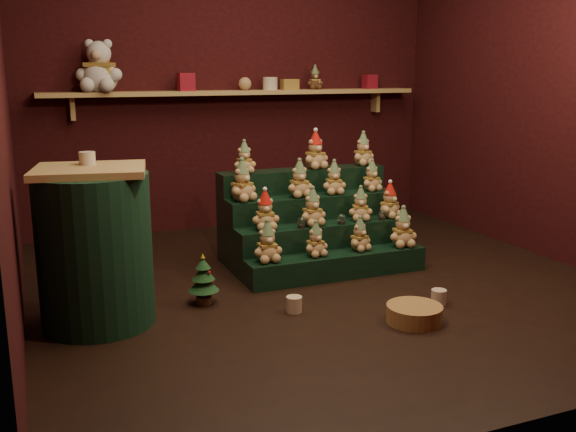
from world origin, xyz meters
name	(u,v)px	position (x,y,z in m)	size (l,w,h in m)	color
ground	(324,285)	(0.00, 0.00, 0.00)	(4.00, 4.00, 0.00)	black
back_wall	(234,81)	(0.00, 2.05, 1.40)	(4.00, 0.10, 2.80)	black
front_wall	(560,99)	(0.00, -2.05, 1.40)	(4.00, 0.10, 2.80)	black
right_wall	(561,84)	(2.05, 0.00, 1.40)	(0.10, 4.00, 2.80)	black
back_shelf	(240,93)	(0.00, 1.87, 1.29)	(3.60, 0.26, 0.24)	tan
riser_tier_front	(337,265)	(0.17, 0.12, 0.09)	(1.40, 0.22, 0.18)	black
riser_tier_midfront	(325,246)	(0.17, 0.34, 0.18)	(1.40, 0.22, 0.36)	black
riser_tier_midback	(313,229)	(0.17, 0.56, 0.27)	(1.40, 0.22, 0.54)	black
riser_tier_back	(302,212)	(0.17, 0.78, 0.36)	(1.40, 0.22, 0.72)	black
teddy_0	(267,242)	(-0.38, 0.14, 0.33)	(0.21, 0.19, 0.29)	tan
teddy_1	(316,239)	(-0.01, 0.13, 0.31)	(0.18, 0.16, 0.25)	tan
teddy_2	(360,234)	(0.36, 0.14, 0.31)	(0.18, 0.16, 0.25)	tan
teddy_3	(403,227)	(0.72, 0.12, 0.33)	(0.22, 0.20, 0.30)	tan
teddy_4	(265,210)	(-0.32, 0.35, 0.50)	(0.21, 0.18, 0.29)	tan
teddy_5	(313,207)	(0.06, 0.34, 0.50)	(0.20, 0.18, 0.28)	tan
teddy_6	(360,204)	(0.47, 0.34, 0.49)	(0.19, 0.17, 0.26)	tan
teddy_7	(390,200)	(0.73, 0.35, 0.50)	(0.20, 0.18, 0.28)	tan
teddy_8	(242,180)	(-0.42, 0.58, 0.70)	(0.22, 0.20, 0.31)	tan
teddy_9	(299,179)	(0.04, 0.55, 0.68)	(0.21, 0.18, 0.29)	tan
teddy_10	(334,178)	(0.34, 0.56, 0.67)	(0.19, 0.17, 0.26)	tan
teddy_11	(372,176)	(0.70, 0.57, 0.67)	(0.18, 0.16, 0.25)	tan
teddy_12	(244,157)	(-0.33, 0.77, 0.84)	(0.18, 0.16, 0.25)	tan
teddy_13	(315,150)	(0.28, 0.77, 0.87)	(0.21, 0.19, 0.30)	tan
teddy_14	(363,149)	(0.73, 0.79, 0.86)	(0.19, 0.18, 0.27)	tan
snow_globe_a	(301,222)	(-0.05, 0.28, 0.40)	(0.06, 0.06, 0.08)	black
snow_globe_b	(342,219)	(0.28, 0.28, 0.40)	(0.06, 0.06, 0.08)	black
snow_globe_c	(382,215)	(0.63, 0.28, 0.40)	(0.06, 0.06, 0.08)	black
side_table	(95,248)	(-1.57, -0.12, 0.47)	(0.71, 0.67, 0.96)	tan
table_ornament	(87,158)	(-1.57, -0.02, 1.00)	(0.09, 0.09, 0.08)	beige
mini_christmas_tree	(203,279)	(-0.90, -0.04, 0.17)	(0.20, 0.20, 0.35)	#4B341A
mug_left	(294,304)	(-0.40, -0.41, 0.05)	(0.10, 0.10, 0.10)	beige
mug_right	(439,297)	(0.53, -0.64, 0.05)	(0.10, 0.10, 0.10)	beige
wicker_basket	(414,314)	(0.21, -0.84, 0.05)	(0.34, 0.34, 0.11)	olive
white_bear	(99,59)	(-1.26, 1.84, 1.60)	(0.39, 0.36, 0.55)	white
brown_bear	(315,78)	(0.76, 1.84, 1.43)	(0.16, 0.14, 0.22)	#462E17
gift_tin_red_a	(186,82)	(-0.51, 1.85, 1.40)	(0.14, 0.14, 0.16)	maroon
gift_tin_cream	(270,84)	(0.30, 1.85, 1.38)	(0.14, 0.14, 0.12)	beige
gift_tin_red_b	(370,82)	(1.37, 1.85, 1.39)	(0.12, 0.12, 0.14)	maroon
shelf_plush_ball	(245,84)	(0.04, 1.85, 1.38)	(0.12, 0.12, 0.12)	tan
scarf_gift_box	(290,84)	(0.50, 1.85, 1.37)	(0.16, 0.10, 0.10)	orange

